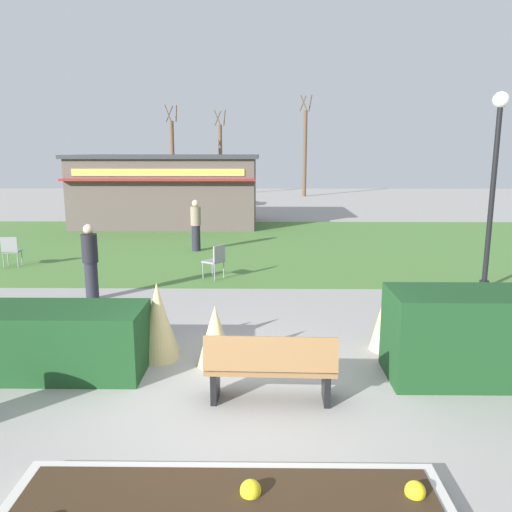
# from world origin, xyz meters

# --- Properties ---
(ground_plane) EXTENTS (80.00, 80.00, 0.00)m
(ground_plane) POSITION_xyz_m (0.00, 0.00, 0.00)
(ground_plane) COLOR #999691
(lawn_patch) EXTENTS (36.00, 12.00, 0.01)m
(lawn_patch) POSITION_xyz_m (0.00, 11.53, 0.00)
(lawn_patch) COLOR #4C7A38
(lawn_patch) RESTS_ON ground_plane
(park_bench) EXTENTS (1.72, 0.57, 0.95)m
(park_bench) POSITION_xyz_m (0.39, -0.11, 0.48)
(park_bench) COLOR olive
(park_bench) RESTS_ON ground_plane
(hedge_left) EXTENTS (2.61, 1.10, 0.99)m
(hedge_left) POSITION_xyz_m (-2.76, 0.77, 0.50)
(hedge_left) COLOR #19421E
(hedge_left) RESTS_ON ground_plane
(hedge_right) EXTENTS (2.68, 1.10, 1.29)m
(hedge_right) POSITION_xyz_m (3.44, 0.65, 0.65)
(hedge_right) COLOR #19421E
(hedge_right) RESTS_ON ground_plane
(ornamental_grass_behind_left) EXTENTS (0.54, 0.54, 1.15)m
(ornamental_grass_behind_left) POSITION_xyz_m (2.33, 1.75, 0.57)
(ornamental_grass_behind_left) COLOR #D1BC7F
(ornamental_grass_behind_left) RESTS_ON ground_plane
(ornamental_grass_behind_right) EXTENTS (0.64, 0.64, 1.24)m
(ornamental_grass_behind_right) POSITION_xyz_m (-1.36, 1.32, 0.62)
(ornamental_grass_behind_right) COLOR #D1BC7F
(ornamental_grass_behind_right) RESTS_ON ground_plane
(ornamental_grass_behind_center) EXTENTS (0.59, 0.59, 0.92)m
(ornamental_grass_behind_center) POSITION_xyz_m (-1.38, 1.65, 0.46)
(ornamental_grass_behind_center) COLOR #D1BC7F
(ornamental_grass_behind_center) RESTS_ON ground_plane
(ornamental_grass_behind_far) EXTENTS (0.58, 0.58, 0.95)m
(ornamental_grass_behind_far) POSITION_xyz_m (-0.44, 1.09, 0.47)
(ornamental_grass_behind_far) COLOR #D1BC7F
(ornamental_grass_behind_far) RESTS_ON ground_plane
(lamppost_mid) EXTENTS (0.36, 0.36, 4.54)m
(lamppost_mid) POSITION_xyz_m (5.60, 5.63, 2.84)
(lamppost_mid) COLOR black
(lamppost_mid) RESTS_ON ground_plane
(food_kiosk) EXTENTS (8.07, 5.13, 3.10)m
(food_kiosk) POSITION_xyz_m (-3.94, 16.81, 1.56)
(food_kiosk) COLOR #594C47
(food_kiosk) RESTS_ON ground_plane
(cafe_chair_west) EXTENTS (0.61, 0.61, 0.89)m
(cafe_chair_west) POSITION_xyz_m (-0.91, 6.52, 0.53)
(cafe_chair_west) COLOR gray
(cafe_chair_west) RESTS_ON ground_plane
(cafe_chair_east) EXTENTS (0.50, 0.50, 0.89)m
(cafe_chair_east) POSITION_xyz_m (-6.83, 7.79, 0.53)
(cafe_chair_east) COLOR gray
(cafe_chair_east) RESTS_ON ground_plane
(person_strolling) EXTENTS (0.34, 0.34, 1.69)m
(person_strolling) POSITION_xyz_m (-1.91, 10.33, 0.86)
(person_strolling) COLOR #23232D
(person_strolling) RESTS_ON ground_plane
(person_standing) EXTENTS (0.34, 0.34, 1.69)m
(person_standing) POSITION_xyz_m (-3.49, 4.59, 0.86)
(person_standing) COLOR #23232D
(person_standing) RESTS_ON ground_plane
(parked_car_west_slot) EXTENTS (4.35, 2.35, 1.20)m
(parked_car_west_slot) POSITION_xyz_m (-2.99, 25.22, 0.64)
(parked_car_west_slot) COLOR #B7BABF
(parked_car_west_slot) RESTS_ON ground_plane
(tree_left_bg) EXTENTS (0.91, 0.96, 6.29)m
(tree_left_bg) POSITION_xyz_m (-2.92, 33.13, 2.78)
(tree_left_bg) COLOR brown
(tree_left_bg) RESTS_ON ground_plane
(tree_right_bg) EXTENTS (0.91, 0.96, 6.38)m
(tree_right_bg) POSITION_xyz_m (-6.02, 30.01, 2.83)
(tree_right_bg) COLOR brown
(tree_right_bg) RESTS_ON ground_plane
(tree_center_bg) EXTENTS (0.91, 0.96, 7.22)m
(tree_center_bg) POSITION_xyz_m (3.37, 31.81, 3.24)
(tree_center_bg) COLOR brown
(tree_center_bg) RESTS_ON ground_plane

